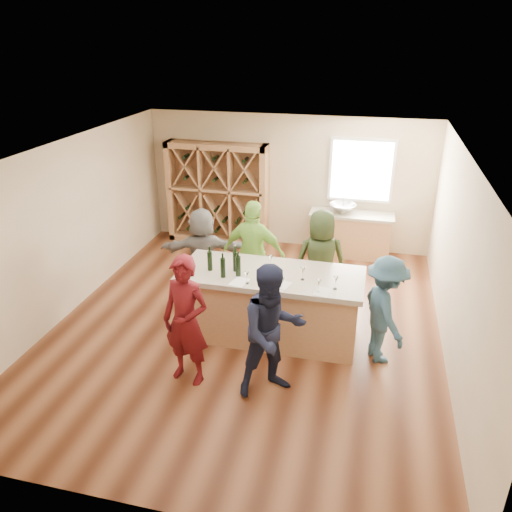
% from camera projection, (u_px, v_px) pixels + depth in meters
% --- Properties ---
extents(floor, '(6.00, 7.00, 0.10)m').
position_uv_depth(floor, '(247.00, 328.00, 8.06)').
color(floor, brown).
rests_on(floor, ground).
extents(ceiling, '(6.00, 7.00, 0.10)m').
position_uv_depth(ceiling, '(246.00, 149.00, 6.86)').
color(ceiling, white).
rests_on(ceiling, ground).
extents(wall_back, '(6.00, 0.10, 2.80)m').
position_uv_depth(wall_back, '(288.00, 181.00, 10.60)').
color(wall_back, beige).
rests_on(wall_back, ground).
extents(wall_front, '(6.00, 0.10, 2.80)m').
position_uv_depth(wall_front, '(143.00, 403.00, 4.32)').
color(wall_front, beige).
rests_on(wall_front, ground).
extents(wall_left, '(0.10, 7.00, 2.80)m').
position_uv_depth(wall_left, '(65.00, 228.00, 8.11)').
color(wall_left, beige).
rests_on(wall_left, ground).
extents(wall_right, '(0.10, 7.00, 2.80)m').
position_uv_depth(wall_right, '(462.00, 266.00, 6.81)').
color(wall_right, beige).
rests_on(wall_right, ground).
extents(window_frame, '(1.30, 0.06, 1.30)m').
position_uv_depth(window_frame, '(361.00, 170.00, 10.06)').
color(window_frame, white).
rests_on(window_frame, wall_back).
extents(window_pane, '(1.18, 0.01, 1.18)m').
position_uv_depth(window_pane, '(361.00, 171.00, 10.03)').
color(window_pane, white).
rests_on(window_pane, wall_back).
extents(wine_rack, '(2.20, 0.45, 2.20)m').
position_uv_depth(wine_rack, '(218.00, 194.00, 10.79)').
color(wine_rack, tan).
rests_on(wine_rack, floor).
extents(back_counter_base, '(1.60, 0.58, 0.86)m').
position_uv_depth(back_counter_base, '(350.00, 235.00, 10.39)').
color(back_counter_base, tan).
rests_on(back_counter_base, floor).
extents(back_counter_top, '(1.70, 0.62, 0.06)m').
position_uv_depth(back_counter_top, '(352.00, 215.00, 10.20)').
color(back_counter_top, '#ADA48E').
rests_on(back_counter_top, back_counter_base).
extents(sink, '(0.54, 0.54, 0.19)m').
position_uv_depth(sink, '(343.00, 208.00, 10.19)').
color(sink, silver).
rests_on(sink, back_counter_top).
extents(faucet, '(0.02, 0.02, 0.30)m').
position_uv_depth(faucet, '(344.00, 203.00, 10.33)').
color(faucet, silver).
rests_on(faucet, back_counter_top).
extents(tasting_counter_base, '(2.60, 1.00, 1.00)m').
position_uv_depth(tasting_counter_base, '(271.00, 307.00, 7.58)').
color(tasting_counter_base, tan).
rests_on(tasting_counter_base, floor).
extents(tasting_counter_top, '(2.72, 1.12, 0.08)m').
position_uv_depth(tasting_counter_top, '(271.00, 275.00, 7.36)').
color(tasting_counter_top, '#ADA48E').
rests_on(tasting_counter_top, tasting_counter_base).
extents(wine_bottle_a, '(0.09, 0.09, 0.29)m').
position_uv_depth(wine_bottle_a, '(210.00, 261.00, 7.37)').
color(wine_bottle_a, black).
rests_on(wine_bottle_a, tasting_counter_top).
extents(wine_bottle_b, '(0.08, 0.08, 0.29)m').
position_uv_depth(wine_bottle_b, '(223.00, 268.00, 7.16)').
color(wine_bottle_b, black).
rests_on(wine_bottle_b, tasting_counter_top).
extents(wine_bottle_c, '(0.08, 0.08, 0.31)m').
position_uv_depth(wine_bottle_c, '(235.00, 261.00, 7.34)').
color(wine_bottle_c, black).
rests_on(wine_bottle_c, tasting_counter_top).
extents(wine_bottle_d, '(0.09, 0.09, 0.31)m').
position_uv_depth(wine_bottle_d, '(238.00, 266.00, 7.19)').
color(wine_bottle_d, black).
rests_on(wine_bottle_d, tasting_counter_top).
extents(wine_glass_a, '(0.08, 0.08, 0.18)m').
position_uv_depth(wine_glass_a, '(247.00, 278.00, 7.00)').
color(wine_glass_a, white).
rests_on(wine_glass_a, tasting_counter_top).
extents(wine_glass_b, '(0.09, 0.09, 0.19)m').
position_uv_depth(wine_glass_b, '(282.00, 284.00, 6.81)').
color(wine_glass_b, white).
rests_on(wine_glass_b, tasting_counter_top).
extents(wine_glass_c, '(0.09, 0.09, 0.20)m').
position_uv_depth(wine_glass_c, '(318.00, 286.00, 6.76)').
color(wine_glass_c, white).
rests_on(wine_glass_c, tasting_counter_top).
extents(wine_glass_d, '(0.09, 0.09, 0.20)m').
position_uv_depth(wine_glass_d, '(303.00, 273.00, 7.11)').
color(wine_glass_d, white).
rests_on(wine_glass_d, tasting_counter_top).
extents(wine_glass_e, '(0.09, 0.09, 0.19)m').
position_uv_depth(wine_glass_e, '(336.00, 283.00, 6.85)').
color(wine_glass_e, white).
rests_on(wine_glass_e, tasting_counter_top).
extents(tasting_menu_a, '(0.27, 0.33, 0.00)m').
position_uv_depth(tasting_menu_a, '(239.00, 282.00, 7.08)').
color(tasting_menu_a, white).
rests_on(tasting_menu_a, tasting_counter_top).
extents(tasting_menu_b, '(0.32, 0.38, 0.00)m').
position_uv_depth(tasting_menu_b, '(280.00, 285.00, 6.98)').
color(tasting_menu_b, white).
rests_on(tasting_menu_b, tasting_counter_top).
extents(tasting_menu_c, '(0.26, 0.31, 0.00)m').
position_uv_depth(tasting_menu_c, '(323.00, 292.00, 6.81)').
color(tasting_menu_c, white).
rests_on(tasting_menu_c, tasting_counter_top).
extents(person_near_left, '(0.74, 0.61, 1.81)m').
position_uv_depth(person_near_left, '(186.00, 321.00, 6.46)').
color(person_near_left, '#590F14').
rests_on(person_near_left, floor).
extents(person_near_right, '(1.00, 0.89, 1.81)m').
position_uv_depth(person_near_right, '(273.00, 331.00, 6.24)').
color(person_near_right, '#191E38').
rests_on(person_near_right, floor).
extents(person_server, '(0.85, 1.13, 1.59)m').
position_uv_depth(person_server, '(384.00, 310.00, 6.92)').
color(person_server, '#335972').
rests_on(person_server, floor).
extents(person_far_mid, '(1.12, 0.64, 1.85)m').
position_uv_depth(person_far_mid, '(254.00, 254.00, 8.33)').
color(person_far_mid, '#8CC64C').
rests_on(person_far_mid, floor).
extents(person_far_right, '(0.97, 0.77, 1.75)m').
position_uv_depth(person_far_right, '(320.00, 261.00, 8.20)').
color(person_far_right, '#263319').
rests_on(person_far_right, floor).
extents(person_far_left, '(1.59, 0.91, 1.61)m').
position_uv_depth(person_far_left, '(203.00, 253.00, 8.67)').
color(person_far_left, slate).
rests_on(person_far_left, floor).
extents(wine_glass_f, '(0.07, 0.07, 0.18)m').
position_uv_depth(wine_glass_f, '(271.00, 261.00, 7.49)').
color(wine_glass_f, white).
rests_on(wine_glass_f, tasting_counter_top).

